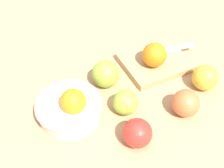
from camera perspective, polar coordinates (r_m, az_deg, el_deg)
ground_plane at (r=0.81m, az=5.65°, el=-3.21°), size 2.40×2.40×0.00m
bowl at (r=0.75m, az=-8.43°, el=-4.64°), size 0.18×0.18×0.10m
cutting_board at (r=0.92m, az=8.56°, el=4.36°), size 0.22×0.19×0.02m
orange_on_board at (r=0.87m, az=8.49°, el=5.78°), size 0.07×0.07×0.07m
knife at (r=0.95m, az=10.77°, el=6.83°), size 0.15×0.06×0.01m
apple_front_left at (r=0.70m, az=5.07°, el=-9.76°), size 0.07×0.07×0.07m
apple_mid_left at (r=0.76m, az=2.73°, el=-3.70°), size 0.07×0.07×0.07m
apple_front_right at (r=0.86m, az=18.16°, el=1.22°), size 0.08×0.08×0.08m
apple_front_right_2 at (r=0.78m, az=14.56°, el=-3.73°), size 0.07×0.07×0.07m
apple_back_left at (r=0.82m, az=-1.27°, el=2.05°), size 0.08×0.08×0.08m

